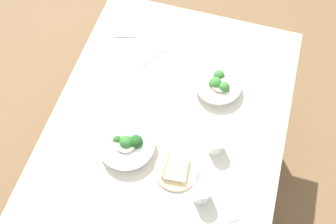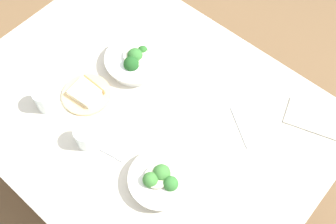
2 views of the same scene
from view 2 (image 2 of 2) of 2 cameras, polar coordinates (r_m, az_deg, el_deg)
ground_plane at (r=2.22m, az=-2.44°, el=-8.94°), size 6.00×6.00×0.00m
dining_table at (r=1.66m, az=-3.21°, el=-1.31°), size 1.40×1.07×0.71m
broccoli_bowl_far at (r=1.42m, az=-1.04°, el=-9.39°), size 0.23×0.23×0.08m
broccoli_bowl_near at (r=1.67m, az=-4.56°, el=7.19°), size 0.25×0.25×0.09m
bread_side_plate at (r=1.63m, az=-11.30°, el=2.56°), size 0.19×0.19×0.04m
water_glass_center at (r=1.50m, az=-11.36°, el=-3.39°), size 0.08×0.08×0.09m
water_glass_side at (r=1.61m, az=-16.72°, el=1.73°), size 0.08×0.08×0.09m
fork_by_far_bowl at (r=1.50m, az=-7.67°, el=-6.05°), size 0.10×0.03×0.00m
table_knife_left at (r=1.69m, az=-20.88°, el=0.90°), size 0.12×0.16×0.00m
table_knife_right at (r=1.56m, az=9.93°, el=-2.09°), size 0.16×0.11×0.00m
napkin_folded_upper at (r=1.65m, az=19.67°, el=-0.86°), size 0.24×0.18×0.01m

